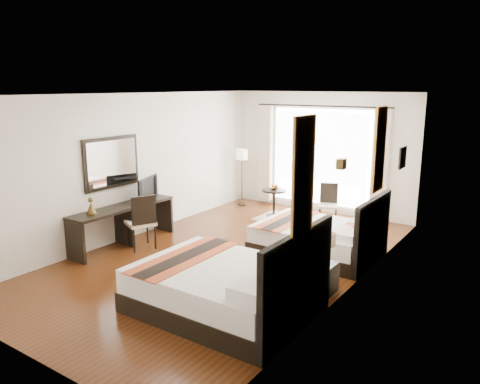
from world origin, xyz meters
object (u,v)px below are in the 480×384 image
Objects in this scene: nightstand at (321,278)px; vase at (317,258)px; bed_near at (227,287)px; console_desk at (124,225)px; side_table at (274,203)px; fruit_bowl at (274,188)px; bed_far at (320,238)px; television at (144,189)px; floor_lamp at (242,158)px; window_chair at (328,212)px; table_lamp at (327,241)px; desk_chair at (141,232)px.

vase reaches higher than nightstand.
nightstand is (0.80, 1.20, -0.11)m from bed_near.
bed_near is at bearing -18.54° from console_desk.
side_table is at bearing 128.55° from vase.
fruit_bowl is (-0.02, 0.02, 0.34)m from side_table.
bed_far is (0.12, 2.66, -0.03)m from bed_near.
nightstand is at bearing -116.15° from television.
vase is 0.10× the size of floor_lamp.
bed_far is 3.25× the size of side_table.
bed_near is 2.63× the size of window_chair.
side_table is (1.35, 3.27, -0.06)m from console_desk.
nightstand is at bearing -104.57° from table_lamp.
side_table is (-2.60, 3.13, 0.09)m from nightstand.
fruit_bowl is at bearing -104.93° from window_chair.
floor_lamp is at bearing 159.34° from fruit_bowl.
bed_near is 3.63× the size of side_table.
nightstand is 3.96m from console_desk.
nightstand is at bearing 78.41° from vase.
television is 3.21m from floor_lamp.
floor_lamp is at bearing 87.76° from console_desk.
desk_chair reaches higher than vase.
side_table is (-2.63, 3.02, -0.44)m from table_lamp.
window_chair is (2.46, -0.30, -0.92)m from floor_lamp.
desk_chair is (0.38, -0.49, -0.67)m from television.
television is (-3.25, -1.06, 0.69)m from bed_far.
fruit_bowl reaches higher than nightstand.
bed_far reaches higher than window_chair.
bed_near reaches higher than bed_far.
television is 0.79× the size of desk_chair.
table_lamp is at bearing 76.88° from vase.
nightstand is 3.45× the size of vase.
table_lamp is (0.71, -1.35, 0.46)m from bed_far.
side_table is (1.33, 2.73, -0.67)m from television.
nightstand is 0.58× the size of television.
floor_lamp is at bearing -61.97° from desk_chair.
table_lamp is 0.17× the size of console_desk.
vase is 0.68× the size of fruit_bowl.
window_chair reaches higher than fruit_bowl.
bed_far is 2.55× the size of television.
vase is (-0.02, -0.11, 0.34)m from nightstand.
floor_lamp is at bearing -22.61° from television.
side_table is at bearing -103.90° from window_chair.
table_lamp is at bearing -62.15° from bed_far.
bed_far is 5.39× the size of table_lamp.
console_desk is 11.08× the size of fruit_bowl.
vase is 3.93m from console_desk.
fruit_bowl is at bearing -82.03° from desk_chair.
bed_near is at bearing -92.49° from bed_far.
desk_chair is (-3.55, -0.09, 0.09)m from nightstand.
console_desk is (-3.15, 1.06, 0.04)m from bed_near.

